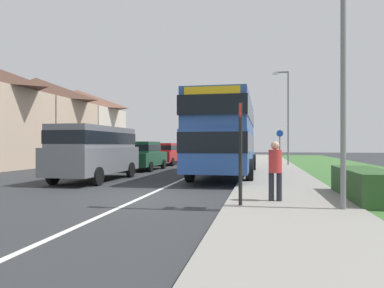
{
  "coord_description": "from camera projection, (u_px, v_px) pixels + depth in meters",
  "views": [
    {
      "loc": [
        3.5,
        -10.02,
        1.59
      ],
      "look_at": [
        0.71,
        3.98,
        1.6
      ],
      "focal_mm": 32.7,
      "sensor_mm": 36.0,
      "label": 1
    }
  ],
  "objects": [
    {
      "name": "pedestrian_at_stop",
      "position": [
        275.0,
        168.0,
        9.09
      ],
      "size": [
        0.34,
        0.34,
        1.67
      ],
      "color": "#23232D",
      "rests_on": "ground_plane"
    },
    {
      "name": "street_lamp_near",
      "position": [
        338.0,
        37.0,
        7.96
      ],
      "size": [
        1.14,
        0.2,
        6.98
      ],
      "color": "slate",
      "rests_on": "ground_plane"
    },
    {
      "name": "double_decker_bus",
      "position": [
        226.0,
        133.0,
        17.26
      ],
      "size": [
        2.8,
        10.16,
        3.7
      ],
      "color": "#284C93",
      "rests_on": "ground_plane"
    },
    {
      "name": "parked_car_dark_green",
      "position": [
        143.0,
        155.0,
        21.37
      ],
      "size": [
        2.01,
        4.37,
        1.75
      ],
      "color": "#19472D",
      "rests_on": "ground_plane"
    },
    {
      "name": "parked_car_white",
      "position": [
        184.0,
        152.0,
        32.12
      ],
      "size": [
        1.99,
        4.14,
        1.65
      ],
      "color": "silver",
      "rests_on": "ground_plane"
    },
    {
      "name": "roadside_hedge",
      "position": [
        365.0,
        186.0,
        9.62
      ],
      "size": [
        1.1,
        3.63,
        0.9
      ],
      "primitive_type": "cube",
      "color": "#2D5128",
      "rests_on": "ground_plane"
    },
    {
      "name": "ground_plane",
      "position": [
        143.0,
        197.0,
        10.51
      ],
      "size": [
        120.0,
        120.0,
        0.0
      ],
      "primitive_type": "plane",
      "color": "#2D3033"
    },
    {
      "name": "lane_marking_centre",
      "position": [
        194.0,
        174.0,
        18.36
      ],
      "size": [
        0.14,
        60.0,
        0.01
      ],
      "primitive_type": "cube",
      "color": "silver",
      "rests_on": "ground_plane"
    },
    {
      "name": "grass_verge_seaward",
      "position": [
        382.0,
        181.0,
        14.73
      ],
      "size": [
        6.0,
        68.0,
        0.08
      ],
      "primitive_type": "cube",
      "color": "#3D6B33",
      "rests_on": "ground_plane"
    },
    {
      "name": "parked_car_red",
      "position": [
        166.0,
        153.0,
        26.86
      ],
      "size": [
        1.91,
        4.43,
        1.67
      ],
      "color": "#B21E1E",
      "rests_on": "ground_plane"
    },
    {
      "name": "street_lamp_mid",
      "position": [
        287.0,
        111.0,
        25.06
      ],
      "size": [
        1.14,
        0.2,
        6.82
      ],
      "color": "slate",
      "rests_on": "ground_plane"
    },
    {
      "name": "bus_stop_sign",
      "position": [
        240.0,
        146.0,
        8.42
      ],
      "size": [
        0.09,
        0.52,
        2.6
      ],
      "color": "black",
      "rests_on": "ground_plane"
    },
    {
      "name": "parked_van_grey",
      "position": [
        96.0,
        149.0,
        15.26
      ],
      "size": [
        2.11,
        5.53,
        2.35
      ],
      "color": "slate",
      "rests_on": "ground_plane"
    },
    {
      "name": "pavement_near_side",
      "position": [
        278.0,
        179.0,
        15.57
      ],
      "size": [
        3.2,
        68.0,
        0.12
      ],
      "primitive_type": "cube",
      "color": "gray",
      "rests_on": "ground_plane"
    },
    {
      "name": "cycle_route_sign",
      "position": [
        280.0,
        147.0,
        22.89
      ],
      "size": [
        0.44,
        0.08,
        2.52
      ],
      "color": "slate",
      "rests_on": "ground_plane"
    },
    {
      "name": "house_terrace_far_side",
      "position": [
        7.0,
        117.0,
        25.91
      ],
      "size": [
        7.96,
        26.42,
        7.15
      ],
      "color": "beige",
      "rests_on": "ground_plane"
    }
  ]
}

